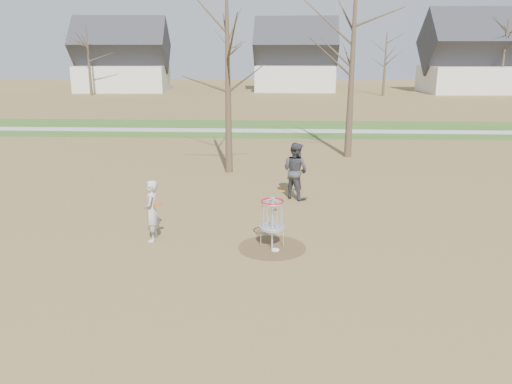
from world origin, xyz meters
The scene contains 11 objects.
ground centered at (0.00, 0.00, 0.00)m, with size 160.00×160.00×0.00m, color brown.
green_band centered at (0.00, 21.00, 0.01)m, with size 160.00×8.00×0.01m, color #2D5119.
footpath centered at (0.00, 20.00, 0.01)m, with size 160.00×1.50×0.01m, color #9E9E99.
dirt_circle centered at (0.00, 0.00, 0.01)m, with size 1.80×1.80×0.01m, color #47331E.
player_standing centered at (-3.28, 0.38, 0.84)m, with size 0.62×0.40×1.69m, color #B6B6B6.
player_throwing centered at (0.72, 4.66, 1.00)m, with size 0.97×0.75×1.99m, color #38383D.
disc_grounded centered at (0.08, -0.20, 0.02)m, with size 0.22×0.22×0.02m, color white.
discs_in_play centered at (-1.34, 1.34, 0.99)m, with size 3.54×2.31×0.20m.
disc_golf_basket centered at (0.00, 0.00, 0.91)m, with size 0.64×0.64×1.35m.
bare_trees centered at (1.78, 35.79, 5.35)m, with size 52.62×44.98×9.00m.
houses_row centered at (4.32, 52.56, 3.52)m, with size 56.51×10.01×7.26m.
Camera 1 is at (0.18, -12.30, 5.02)m, focal length 35.00 mm.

